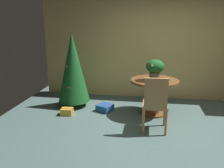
# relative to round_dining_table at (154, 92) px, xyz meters

# --- Properties ---
(ground_plane) EXTENTS (6.60, 6.60, 0.00)m
(ground_plane) POSITION_rel_round_dining_table_xyz_m (0.16, -1.03, -0.49)
(ground_plane) COLOR #4C6660
(back_wall_panel) EXTENTS (6.00, 0.10, 2.60)m
(back_wall_panel) POSITION_rel_round_dining_table_xyz_m (0.16, 1.17, 0.81)
(back_wall_panel) COLOR tan
(back_wall_panel) RESTS_ON ground_plane
(round_dining_table) EXTENTS (0.99, 0.99, 0.75)m
(round_dining_table) POSITION_rel_round_dining_table_xyz_m (0.00, 0.00, 0.00)
(round_dining_table) COLOR brown
(round_dining_table) RESTS_ON ground_plane
(flower_vase) EXTENTS (0.36, 0.36, 0.43)m
(flower_vase) POSITION_rel_round_dining_table_xyz_m (-0.01, -0.08, 0.52)
(flower_vase) COLOR #665B51
(flower_vase) RESTS_ON round_dining_table
(wooden_chair_near) EXTENTS (0.43, 0.44, 1.01)m
(wooden_chair_near) POSITION_rel_round_dining_table_xyz_m (0.00, -0.86, 0.07)
(wooden_chair_near) COLOR #B27F4C
(wooden_chair_near) RESTS_ON ground_plane
(holiday_tree) EXTENTS (0.71, 0.71, 1.69)m
(holiday_tree) POSITION_rel_round_dining_table_xyz_m (-1.81, 0.21, 0.42)
(holiday_tree) COLOR brown
(holiday_tree) RESTS_ON ground_plane
(gift_box_gold) EXTENTS (0.25, 0.21, 0.14)m
(gift_box_gold) POSITION_rel_round_dining_table_xyz_m (-1.80, -0.35, -0.42)
(gift_box_gold) COLOR gold
(gift_box_gold) RESTS_ON ground_plane
(gift_box_blue) EXTENTS (0.40, 0.40, 0.14)m
(gift_box_blue) POSITION_rel_round_dining_table_xyz_m (-1.05, -0.00, -0.42)
(gift_box_blue) COLOR #1E569E
(gift_box_blue) RESTS_ON ground_plane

